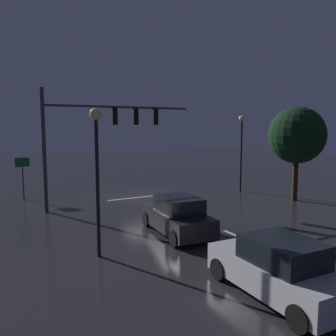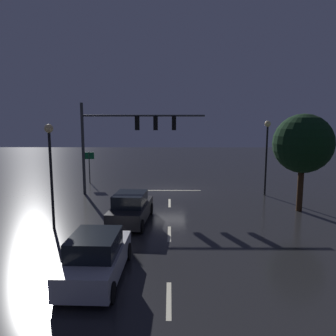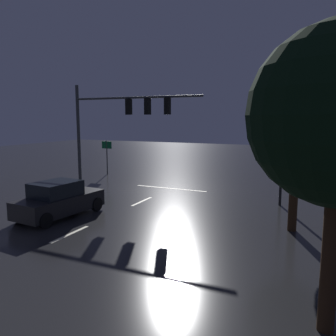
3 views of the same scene
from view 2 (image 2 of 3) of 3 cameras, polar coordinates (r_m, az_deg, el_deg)
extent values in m
plane|color=#232326|center=(26.20, 0.29, -3.93)|extent=(80.00, 80.00, 0.00)
cylinder|color=#383A3D|center=(25.29, -14.63, 3.22)|extent=(0.22, 0.22, 6.87)
cylinder|color=#383A3D|center=(24.41, -4.36, 9.13)|extent=(9.09, 0.14, 0.14)
cube|color=black|center=(24.45, -5.42, 7.78)|extent=(0.32, 0.36, 1.00)
sphere|color=black|center=(24.64, -5.38, 8.53)|extent=(0.20, 0.20, 0.20)
sphere|color=black|center=(24.64, -5.37, 7.79)|extent=(0.20, 0.20, 0.20)
sphere|color=#19F24C|center=(24.65, -5.36, 7.04)|extent=(0.20, 0.20, 0.20)
cube|color=black|center=(24.36, -2.19, 7.81)|extent=(0.32, 0.36, 1.00)
sphere|color=black|center=(24.54, -2.18, 8.56)|extent=(0.20, 0.20, 0.20)
sphere|color=black|center=(24.55, -2.17, 7.81)|extent=(0.20, 0.20, 0.20)
sphere|color=#19F24C|center=(24.55, -2.17, 7.07)|extent=(0.20, 0.20, 0.20)
cube|color=black|center=(24.33, 1.05, 7.81)|extent=(0.32, 0.36, 1.00)
sphere|color=black|center=(24.52, 1.04, 8.57)|extent=(0.20, 0.20, 0.20)
sphere|color=black|center=(24.52, 1.04, 7.82)|extent=(0.20, 0.20, 0.20)
sphere|color=#19F24C|center=(24.53, 1.04, 7.07)|extent=(0.20, 0.20, 0.20)
cube|color=beige|center=(22.31, 0.27, -6.14)|extent=(0.16, 2.20, 0.01)
cube|color=beige|center=(16.58, 0.23, -11.42)|extent=(0.16, 2.20, 0.01)
cube|color=beige|center=(11.14, 0.15, -22.05)|extent=(0.16, 2.20, 0.01)
cube|color=beige|center=(26.15, 0.29, -3.94)|extent=(5.00, 0.16, 0.01)
cube|color=black|center=(18.24, -6.47, -7.56)|extent=(2.19, 4.45, 0.80)
cube|color=black|center=(17.86, -6.65, -5.46)|extent=(1.79, 2.24, 0.68)
cylinder|color=black|center=(20.00, -7.86, -6.97)|extent=(0.28, 0.70, 0.68)
cylinder|color=black|center=(19.68, -3.06, -7.16)|extent=(0.28, 0.70, 0.68)
cylinder|color=black|center=(17.04, -10.40, -9.81)|extent=(0.28, 0.70, 0.68)
cylinder|color=black|center=(16.67, -4.76, -10.12)|extent=(0.28, 0.70, 0.68)
sphere|color=#F9EFC6|center=(20.36, -7.01, -5.71)|extent=(0.20, 0.20, 0.20)
sphere|color=#F9EFC6|center=(20.12, -3.38, -5.84)|extent=(0.20, 0.20, 0.20)
cube|color=#B7B7BC|center=(12.41, -12.35, -15.67)|extent=(1.94, 4.36, 0.80)
cube|color=black|center=(11.95, -12.71, -12.82)|extent=(1.67, 2.15, 0.68)
cylinder|color=black|center=(14.15, -14.03, -13.84)|extent=(0.24, 0.69, 0.68)
cylinder|color=black|center=(13.79, -7.10, -14.25)|extent=(0.24, 0.69, 0.68)
cylinder|color=black|center=(11.41, -18.78, -19.78)|extent=(0.24, 0.69, 0.68)
cylinder|color=black|center=(10.96, -9.99, -20.69)|extent=(0.24, 0.69, 0.68)
sphere|color=#F9EFC6|center=(14.45, -12.75, -11.92)|extent=(0.20, 0.20, 0.20)
sphere|color=#F9EFC6|center=(14.17, -7.55, -12.18)|extent=(0.20, 0.20, 0.20)
cylinder|color=black|center=(25.15, 16.79, 1.13)|extent=(0.14, 0.14, 5.14)
sphere|color=#F9D88C|center=(24.96, 17.06, 7.40)|extent=(0.44, 0.44, 0.44)
cylinder|color=black|center=(17.75, -19.70, -2.19)|extent=(0.14, 0.14, 5.03)
sphere|color=#F9D88C|center=(17.47, -20.15, 6.52)|extent=(0.44, 0.44, 0.44)
cylinder|color=#383A3D|center=(29.86, -13.59, 0.11)|extent=(0.09, 0.09, 2.80)
cube|color=#0F6033|center=(29.72, -13.66, 2.11)|extent=(0.90, 0.08, 0.60)
cylinder|color=#382314|center=(21.77, 22.13, -3.31)|extent=(0.36, 0.36, 2.86)
sphere|color=black|center=(21.40, 22.54, 3.98)|extent=(3.59, 3.59, 3.59)
camera|label=1|loc=(10.82, -66.24, -1.24)|focal=37.60mm
camera|label=3|loc=(10.48, 60.02, -1.52)|focal=36.51mm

